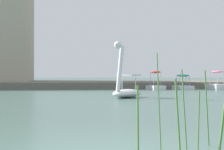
{
  "coord_description": "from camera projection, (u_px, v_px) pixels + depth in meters",
  "views": [
    {
      "loc": [
        -0.9,
        -6.55,
        1.22
      ],
      "look_at": [
        2.74,
        18.42,
        1.23
      ],
      "focal_mm": 68.56,
      "sensor_mm": 36.0,
      "label": 1
    }
  ],
  "objects": [
    {
      "name": "shore_bank_far",
      "position": [
        58.0,
        84.0,
        45.78
      ],
      "size": [
        141.84,
        18.35,
        0.58
      ],
      "primitive_type": "cube",
      "color": "#6B665B",
      "rests_on": "ground_plane"
    },
    {
      "name": "swan_boat",
      "position": [
        126.0,
        88.0,
        23.03
      ],
      "size": [
        2.45,
        2.7,
        3.0
      ],
      "color": "white",
      "rests_on": "ground_plane"
    },
    {
      "name": "pedal_boat_red",
      "position": [
        156.0,
        85.0,
        35.71
      ],
      "size": [
        1.32,
        2.05,
        1.59
      ],
      "color": "white",
      "rests_on": "ground_plane"
    },
    {
      "name": "pedal_boat_teal",
      "position": [
        183.0,
        85.0,
        36.33
      ],
      "size": [
        1.4,
        2.11,
        1.3
      ],
      "color": "white",
      "rests_on": "ground_plane"
    },
    {
      "name": "pedal_boat_pink",
      "position": [
        217.0,
        84.0,
        36.51
      ],
      "size": [
        1.31,
        2.32,
        1.63
      ],
      "color": "white",
      "rests_on": "ground_plane"
    }
  ]
}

